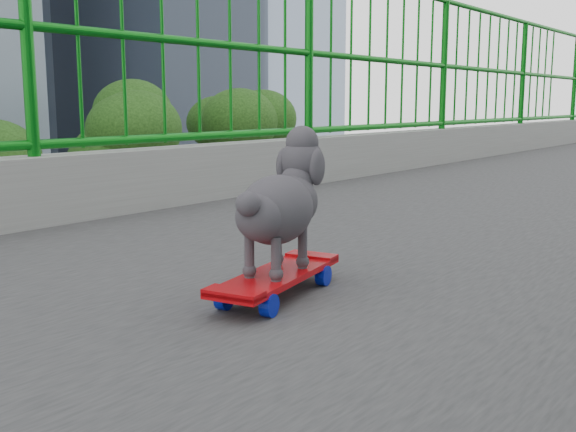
# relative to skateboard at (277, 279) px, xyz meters

# --- Properties ---
(railing) EXTENTS (3.00, 24.00, 1.42)m
(railing) POSITION_rel_skateboard_xyz_m (-0.14, 0.22, 0.16)
(railing) COLOR gray
(railing) RESTS_ON footbridge
(skateboard) EXTENTS (0.25, 0.54, 0.07)m
(skateboard) POSITION_rel_skateboard_xyz_m (0.00, 0.00, 0.00)
(skateboard) COLOR #C0060C
(skateboard) RESTS_ON footbridge
(poodle) EXTENTS (0.23, 0.43, 0.36)m
(poodle) POSITION_rel_skateboard_xyz_m (-0.00, 0.02, 0.21)
(poodle) COLOR #2F2C31
(poodle) RESTS_ON skateboard
(car_0) EXTENTS (1.78, 4.44, 1.51)m
(car_0) POSITION_rel_skateboard_xyz_m (-6.14, 11.88, -6.30)
(car_0) COLOR white
(car_0) RESTS_ON ground
(car_1) EXTENTS (1.45, 4.15, 1.37)m
(car_1) POSITION_rel_skateboard_xyz_m (-9.34, 14.66, -6.37)
(car_1) COLOR red
(car_1) RESTS_ON ground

